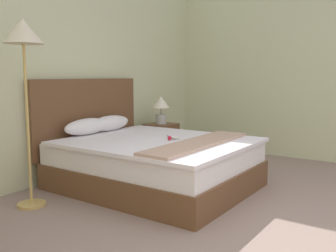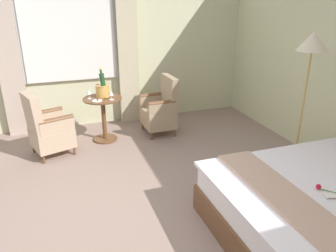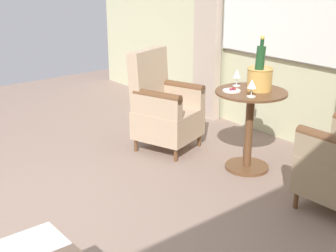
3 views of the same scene
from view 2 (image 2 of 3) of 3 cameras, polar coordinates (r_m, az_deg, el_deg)
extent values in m
plane|color=gray|center=(3.51, -10.36, -18.27)|extent=(7.95, 7.95, 0.00)
cube|color=beige|center=(6.02, -16.85, 14.34)|extent=(0.12, 6.57, 3.11)
cube|color=white|center=(5.92, -16.98, 15.86)|extent=(0.02, 1.59, 1.76)
cube|color=white|center=(5.89, -16.96, 15.83)|extent=(0.02, 1.51, 1.72)
cube|color=#C4B997|center=(6.01, -7.08, 14.10)|extent=(0.10, 0.36, 2.91)
cube|color=#BFAB9A|center=(5.90, -26.29, 11.96)|extent=(0.10, 0.36, 2.91)
cube|color=brown|center=(3.74, 25.74, -14.72)|extent=(1.70, 2.12, 0.30)
cube|color=white|center=(3.59, 26.43, -11.26)|extent=(1.65, 2.06, 0.24)
cube|color=white|center=(3.49, 26.11, -9.60)|extent=(1.73, 2.00, 0.04)
cube|color=tan|center=(3.14, 19.27, -11.24)|extent=(1.70, 0.38, 0.03)
sphere|color=red|center=(3.36, 24.74, -9.56)|extent=(0.05, 0.05, 0.05)
ellipsoid|color=#33702D|center=(3.16, 23.37, -11.64)|extent=(0.03, 0.05, 0.01)
cube|color=white|center=(3.30, 26.45, -10.78)|extent=(0.11, 0.13, 0.00)
cylinder|color=tan|center=(4.94, 20.96, -6.56)|extent=(0.28, 0.28, 0.03)
cylinder|color=tan|center=(4.63, 22.28, 2.27)|extent=(0.03, 0.03, 1.58)
cone|color=beige|center=(4.44, 23.96, 13.36)|extent=(0.38, 0.38, 0.24)
cylinder|color=brown|center=(5.57, -10.83, -2.20)|extent=(0.39, 0.39, 0.03)
cylinder|color=brown|center=(5.44, -11.08, 1.04)|extent=(0.07, 0.07, 0.70)
cylinder|color=brown|center=(5.33, -11.36, 4.69)|extent=(0.62, 0.62, 0.02)
cylinder|color=gold|center=(5.37, -11.34, 6.00)|extent=(0.21, 0.21, 0.19)
torus|color=gold|center=(5.35, -11.42, 6.97)|extent=(0.23, 0.23, 0.02)
cylinder|color=white|center=(5.35, -11.40, 6.77)|extent=(0.19, 0.19, 0.03)
cylinder|color=#1E4723|center=(5.31, -11.30, 7.49)|extent=(0.12, 0.10, 0.29)
cylinder|color=#193D1E|center=(5.30, -11.62, 9.34)|extent=(0.04, 0.04, 0.08)
sphere|color=gold|center=(5.29, -11.65, 9.71)|extent=(0.04, 0.04, 0.04)
cylinder|color=white|center=(5.33, -13.52, 4.66)|extent=(0.07, 0.07, 0.01)
cylinder|color=white|center=(5.32, -13.56, 5.06)|extent=(0.01, 0.01, 0.07)
cone|color=white|center=(5.30, -13.62, 5.81)|extent=(0.07, 0.07, 0.07)
cylinder|color=white|center=(5.21, -9.82, 4.55)|extent=(0.08, 0.08, 0.01)
cylinder|color=white|center=(5.20, -9.84, 4.94)|extent=(0.01, 0.01, 0.07)
cone|color=white|center=(5.18, -9.89, 5.70)|extent=(0.08, 0.08, 0.07)
cylinder|color=white|center=(5.18, -12.25, 4.32)|extent=(0.15, 0.15, 0.01)
sphere|color=maroon|center=(5.18, -12.18, 4.55)|extent=(0.02, 0.02, 0.02)
sphere|color=#9F1F3C|center=(5.15, -12.15, 4.45)|extent=(0.02, 0.02, 0.02)
sphere|color=maroon|center=(5.20, -12.13, 4.60)|extent=(0.02, 0.02, 0.02)
cylinder|color=brown|center=(5.90, -4.42, 0.09)|extent=(0.04, 0.04, 0.14)
cylinder|color=brown|center=(5.45, -2.90, -1.75)|extent=(0.04, 0.04, 0.14)
cylinder|color=brown|center=(6.02, -0.61, 0.61)|extent=(0.04, 0.04, 0.14)
cylinder|color=brown|center=(5.58, 1.19, -1.15)|extent=(0.04, 0.04, 0.14)
cube|color=tan|center=(5.65, -1.72, 1.50)|extent=(0.60, 0.51, 0.29)
cube|color=tan|center=(5.58, 0.17, 5.85)|extent=(0.56, 0.17, 0.57)
cube|color=tan|center=(5.79, -2.73, 4.48)|extent=(0.10, 0.46, 0.19)
cylinder|color=brown|center=(5.76, -2.74, 5.36)|extent=(0.10, 0.46, 0.09)
cube|color=tan|center=(5.35, -1.10, 3.03)|extent=(0.10, 0.46, 0.19)
cylinder|color=brown|center=(5.32, -1.10, 3.99)|extent=(0.10, 0.46, 0.09)
cylinder|color=brown|center=(5.14, -15.98, -4.14)|extent=(0.04, 0.04, 0.13)
cylinder|color=brown|center=(5.54, -17.79, -2.47)|extent=(0.04, 0.04, 0.13)
cylinder|color=brown|center=(5.02, -20.85, -5.44)|extent=(0.04, 0.04, 0.13)
cylinder|color=brown|center=(5.42, -22.34, -3.63)|extent=(0.04, 0.04, 0.13)
cube|color=tan|center=(5.19, -19.51, -1.86)|extent=(0.68, 0.68, 0.28)
cube|color=tan|center=(4.99, -22.50, 2.01)|extent=(0.53, 0.31, 0.58)
cube|color=tan|center=(4.92, -18.80, -0.11)|extent=(0.24, 0.50, 0.19)
cylinder|color=brown|center=(4.89, -18.94, 0.94)|extent=(0.24, 0.50, 0.09)
cube|color=tan|center=(5.31, -20.40, 1.27)|extent=(0.24, 0.50, 0.19)
cylinder|color=brown|center=(5.28, -20.53, 2.25)|extent=(0.24, 0.50, 0.09)
camera|label=1|loc=(5.52, -21.68, 10.55)|focal=40.00mm
camera|label=3|loc=(3.85, 38.48, 10.21)|focal=50.00mm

